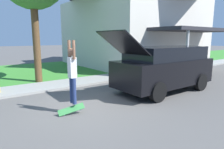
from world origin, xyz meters
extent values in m
plane|color=#54514F|center=(0.00, 0.00, 0.00)|extent=(120.00, 120.00, 0.00)
cube|color=#387F2D|center=(-8.00, 6.00, 0.04)|extent=(10.00, 80.00, 0.08)
cube|color=gray|center=(-3.60, 6.00, 0.05)|extent=(1.80, 80.00, 0.10)
cube|color=beige|center=(-7.66, 8.77, 2.75)|extent=(9.88, 8.89, 5.34)
cube|color=#28282D|center=(-1.62, 8.77, 2.88)|extent=(2.60, 6.22, 0.20)
cylinder|color=silver|center=(-0.52, 6.55, 1.43)|extent=(0.16, 0.16, 2.70)
cylinder|color=brown|center=(-4.75, -0.23, 2.29)|extent=(0.36, 0.36, 4.42)
cube|color=black|center=(0.17, 3.86, 0.88)|extent=(1.96, 4.66, 1.10)
cube|color=black|center=(0.17, 3.98, 1.71)|extent=(1.80, 3.64, 0.57)
cylinder|color=black|center=(-0.76, 5.31, 0.39)|extent=(0.24, 0.77, 0.77)
cylinder|color=black|center=(1.11, 5.31, 0.39)|extent=(0.24, 0.77, 0.77)
cylinder|color=black|center=(-0.76, 2.41, 0.39)|extent=(0.24, 0.77, 0.77)
cylinder|color=black|center=(1.11, 2.41, 0.39)|extent=(0.24, 0.77, 0.77)
cube|color=black|center=(0.17, 1.48, 2.18)|extent=(1.72, 1.25, 0.89)
cylinder|color=navy|center=(0.24, -0.63, 0.75)|extent=(0.13, 0.13, 0.83)
cylinder|color=navy|center=(0.41, -0.63, 0.75)|extent=(0.13, 0.13, 0.83)
cube|color=silver|center=(0.32, -0.63, 1.47)|extent=(0.25, 0.20, 0.63)
sphere|color=brown|center=(0.32, -0.63, 1.94)|extent=(0.23, 0.23, 0.23)
cylinder|color=brown|center=(0.16, -0.63, 2.02)|extent=(0.09, 0.09, 0.56)
cylinder|color=brown|center=(0.48, -0.63, 2.02)|extent=(0.09, 0.09, 0.56)
cube|color=#337F3D|center=(0.39, -0.73, 0.17)|extent=(0.33, 0.79, 0.32)
cylinder|color=silver|center=(0.34, -0.47, 0.25)|extent=(0.03, 0.06, 0.06)
cylinder|color=silver|center=(0.46, -0.47, 0.12)|extent=(0.03, 0.06, 0.06)
cylinder|color=silver|center=(0.23, -0.96, 0.15)|extent=(0.03, 0.06, 0.06)
cylinder|color=silver|center=(0.35, -0.96, 0.01)|extent=(0.03, 0.06, 0.06)
camera|label=1|loc=(5.92, -3.19, 2.36)|focal=32.00mm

